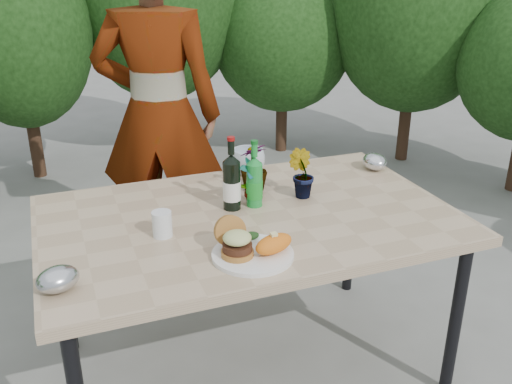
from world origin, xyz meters
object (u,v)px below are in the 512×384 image
object	(u,v)px
patio_table	(249,228)
wine_bottle	(232,183)
dinner_plate	(253,255)
person	(159,116)

from	to	relation	value
patio_table	wine_bottle	distance (m)	0.19
dinner_plate	wine_bottle	bearing A→B (deg)	81.49
person	patio_table	bearing A→B (deg)	119.48
dinner_plate	person	xyz separation A→B (m)	(-0.04, 1.30, 0.15)
patio_table	wine_bottle	size ratio (longest dim) A/B	5.33
patio_table	person	xyz separation A→B (m)	(-0.14, 0.99, 0.22)
person	wine_bottle	bearing A→B (deg)	117.67
dinner_plate	person	bearing A→B (deg)	91.78
dinner_plate	wine_bottle	size ratio (longest dim) A/B	0.93
dinner_plate	person	distance (m)	1.31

